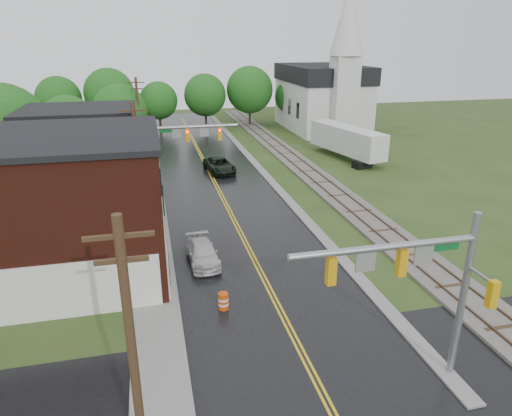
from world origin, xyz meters
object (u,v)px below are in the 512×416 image
object	(u,v)px
church	(325,91)
utility_pole_b	(138,162)
traffic_signal_far	(179,142)
utility_pole_a	(133,355)
tree_left_b	(6,130)
suv_dark	(220,165)
pickup_white	(202,253)
utility_pole_c	(139,115)
tree_left_c	(70,126)
construction_barrel	(223,301)
traffic_signal_near	(418,273)
semi_trailer	(347,140)
tree_left_e	(121,113)
brick_building	(34,209)

from	to	relation	value
church	utility_pole_b	bearing A→B (deg)	-130.18
traffic_signal_far	utility_pole_a	size ratio (longest dim) A/B	0.82
traffic_signal_far	utility_pole_b	size ratio (longest dim) A/B	0.82
traffic_signal_far	tree_left_b	bearing A→B (deg)	161.19
suv_dark	pickup_white	distance (m)	20.37
utility_pole_c	tree_left_c	bearing A→B (deg)	-149.80
utility_pole_a	tree_left_c	xyz separation A→B (m)	(-7.05, 39.90, -0.21)
tree_left_b	construction_barrel	xyz separation A→B (m)	(15.04, -22.99, -5.25)
traffic_signal_near	utility_pole_b	size ratio (longest dim) A/B	0.82
traffic_signal_near	pickup_white	world-z (taller)	traffic_signal_near
semi_trailer	construction_barrel	xyz separation A→B (m)	(-19.01, -27.71, -1.72)
pickup_white	construction_barrel	world-z (taller)	pickup_white
traffic_signal_far	tree_left_b	size ratio (longest dim) A/B	0.76
tree_left_b	tree_left_e	bearing A→B (deg)	57.26
brick_building	traffic_signal_far	distance (m)	15.03
traffic_signal_near	construction_barrel	size ratio (longest dim) A/B	7.92
utility_pole_a	tree_left_c	size ratio (longest dim) A/B	1.18
suv_dark	traffic_signal_far	bearing A→B (deg)	-129.26
traffic_signal_far	utility_pole_c	bearing A→B (deg)	101.09
utility_pole_c	pickup_white	world-z (taller)	utility_pole_c
utility_pole_a	tree_left_b	distance (m)	33.77
semi_trailer	construction_barrel	bearing A→B (deg)	-124.45
church	suv_dark	bearing A→B (deg)	-134.31
tree_left_b	tree_left_c	xyz separation A→B (m)	(4.00, 8.00, -1.21)
traffic_signal_far	tree_left_e	size ratio (longest dim) A/B	0.90
utility_pole_b	tree_left_c	world-z (taller)	utility_pole_b
utility_pole_a	tree_left_c	bearing A→B (deg)	100.02
church	suv_dark	distance (m)	27.61
tree_left_c	utility_pole_c	bearing A→B (deg)	30.20
pickup_white	tree_left_e	bearing A→B (deg)	97.54
utility_pole_b	utility_pole_c	world-z (taller)	same
suv_dark	brick_building	bearing A→B (deg)	-132.62
traffic_signal_near	semi_trailer	bearing A→B (deg)	69.81
traffic_signal_near	pickup_white	size ratio (longest dim) A/B	1.71
tree_left_e	suv_dark	xyz separation A→B (m)	(9.89, -11.58, -4.08)
utility_pole_b	suv_dark	world-z (taller)	utility_pole_b
brick_building	tree_left_c	bearing A→B (deg)	93.14
church	construction_barrel	xyz separation A→B (m)	(-22.81, -44.83, -5.37)
utility_pole_c	construction_barrel	world-z (taller)	utility_pole_c
brick_building	utility_pole_b	world-z (taller)	utility_pole_b
brick_building	tree_left_b	size ratio (longest dim) A/B	1.48
tree_left_e	construction_barrel	size ratio (longest dim) A/B	8.81
traffic_signal_near	utility_pole_b	xyz separation A→B (m)	(-10.27, 20.00, -0.25)
traffic_signal_near	semi_trailer	xyz separation A→B (m)	(12.73, 34.62, -2.78)
utility_pole_a	pickup_white	size ratio (longest dim) A/B	2.10
brick_building	tree_left_b	bearing A→B (deg)	107.61
brick_building	tree_left_e	size ratio (longest dim) A/B	1.75
traffic_signal_near	tree_left_e	size ratio (longest dim) A/B	0.90
church	construction_barrel	bearing A→B (deg)	-116.97
utility_pole_c	semi_trailer	distance (m)	24.29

